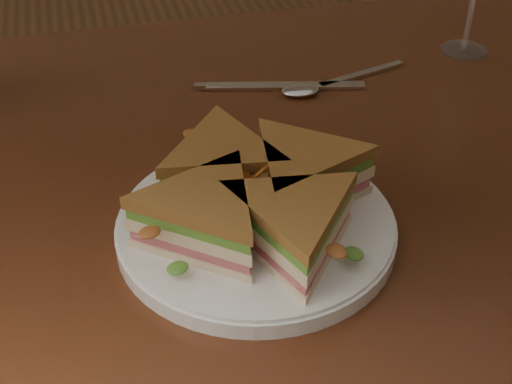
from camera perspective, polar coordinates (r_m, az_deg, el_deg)
table at (r=0.83m, az=1.68°, el=-3.25°), size 1.20×0.80×0.75m
plate at (r=0.66m, az=-0.00°, el=-2.90°), size 0.26×0.26×0.02m
sandwich_wedges at (r=0.64m, az=-0.00°, el=-0.36°), size 0.28×0.28×0.06m
crisps_mound at (r=0.64m, az=-0.00°, el=-0.64°), size 0.09×0.09×0.05m
spoon at (r=0.90m, az=4.79°, el=8.42°), size 0.18×0.06×0.01m
knife at (r=0.91m, az=1.44°, el=8.43°), size 0.21×0.06×0.00m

